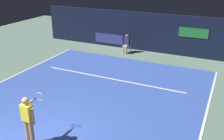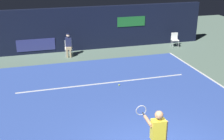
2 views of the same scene
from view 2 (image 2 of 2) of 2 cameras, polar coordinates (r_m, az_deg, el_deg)
ground_plane at (r=11.73m, az=0.76°, el=-5.94°), size 30.57×30.57×0.00m
court_surface at (r=11.73m, az=0.76°, el=-5.91°), size 9.87×10.15×0.01m
line_sideline_left at (r=13.82m, az=20.57°, el=-3.00°), size 0.10×10.15×0.01m
line_service at (r=13.27m, az=-1.44°, el=-2.56°), size 7.69×0.10×0.01m
back_wall at (r=18.00m, az=-5.95°, el=7.92°), size 15.61×0.33×2.60m
tennis_player at (r=7.87m, az=8.72°, el=-12.51°), size 0.57×0.95×1.73m
line_judge_on_chair at (r=16.96m, az=-8.40°, el=4.87°), size 0.49×0.56×1.32m
courtside_chair_near at (r=19.16m, az=12.04°, el=5.91°), size 0.51×0.49×0.88m
tennis_ball at (r=13.01m, az=1.38°, el=-2.91°), size 0.07×0.07×0.07m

